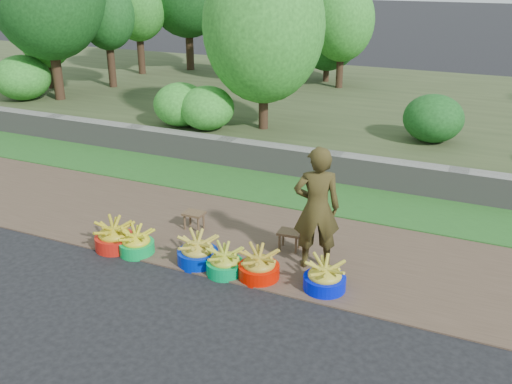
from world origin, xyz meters
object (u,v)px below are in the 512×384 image
at_px(basin_d, 225,262).
at_px(basin_b, 136,243).
at_px(basin_a, 114,237).
at_px(basin_e, 259,266).
at_px(stool_right, 290,235).
at_px(basin_f, 325,278).
at_px(vendor_woman, 317,208).
at_px(stool_left, 194,216).
at_px(basin_c, 198,252).

bearing_deg(basin_d, basin_b, -179.37).
height_order(basin_a, basin_e, basin_a).
bearing_deg(basin_b, basin_a, -179.59).
bearing_deg(stool_right, basin_a, -157.04).
height_order(basin_d, basin_e, basin_e).
relative_size(basin_b, basin_e, 0.92).
distance_m(basin_a, basin_f, 3.10).
bearing_deg(stool_right, basin_f, -45.81).
height_order(basin_a, basin_b, basin_a).
relative_size(basin_e, vendor_woman, 0.32).
xyz_separation_m(basin_e, stool_left, (-1.50, 0.91, 0.06)).
relative_size(basin_b, basin_c, 0.89).
bearing_deg(basin_e, basin_c, 179.47).
bearing_deg(stool_right, stool_left, 179.10).
relative_size(basin_a, basin_c, 1.00).
bearing_deg(stool_right, basin_e, -95.02).
height_order(stool_left, vendor_woman, vendor_woman).
relative_size(basin_a, basin_d, 1.12).
height_order(basin_f, stool_left, basin_f).
height_order(basin_c, vendor_woman, vendor_woman).
relative_size(basin_b, stool_left, 1.58).
distance_m(basin_e, stool_right, 0.90).
distance_m(basin_b, basin_d, 1.39).
relative_size(basin_b, stool_right, 1.47).
xyz_separation_m(basin_c, basin_d, (0.45, -0.08, -0.02)).
bearing_deg(stool_right, basin_b, -153.17).
bearing_deg(basin_f, basin_c, -177.67).
height_order(basin_d, stool_right, basin_d).
distance_m(basin_d, stool_right, 1.10).
bearing_deg(stool_left, basin_a, -126.14).
bearing_deg(basin_e, vendor_woman, 47.16).
relative_size(basin_a, basin_b, 1.13).
bearing_deg(vendor_woman, basin_f, 96.91).
xyz_separation_m(basin_b, vendor_woman, (2.41, 0.68, 0.70)).
bearing_deg(basin_f, basin_b, -176.49).
height_order(basin_c, basin_e, basin_c).
bearing_deg(basin_b, basin_e, 2.66).
bearing_deg(basin_e, basin_a, -177.72).
relative_size(basin_c, stool_right, 1.65).
xyz_separation_m(basin_b, stool_left, (0.35, 1.00, 0.07)).
height_order(basin_e, stool_left, basin_e).
relative_size(basin_c, basin_d, 1.12).
bearing_deg(stool_left, basin_b, -109.40).
distance_m(basin_b, stool_left, 1.06).
bearing_deg(stool_left, basin_e, -31.39).
bearing_deg(basin_a, vendor_woman, 13.86).
height_order(basin_a, vendor_woman, vendor_woman).
distance_m(basin_b, stool_right, 2.16).
distance_m(basin_f, stool_right, 1.13).
bearing_deg(basin_b, basin_d, 0.63).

